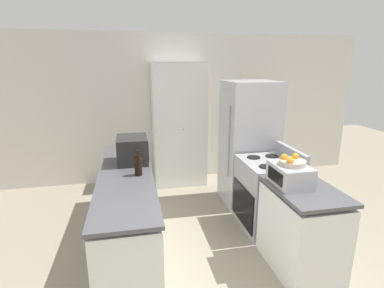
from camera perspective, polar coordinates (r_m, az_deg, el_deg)
wall_back at (r=5.43m, az=-3.33°, el=6.73°), size 7.00×0.06×2.60m
counter_left at (r=3.66m, az=-12.10°, el=-12.15°), size 0.60×2.49×0.90m
counter_right at (r=3.39m, az=20.03°, el=-15.15°), size 0.60×0.87×0.90m
pantry_cabinet at (r=5.18m, az=-2.47°, el=3.52°), size 0.90×0.53×2.10m
stove at (r=4.04m, az=14.09°, el=-9.21°), size 0.66×0.78×1.06m
refrigerator at (r=4.58m, az=10.71°, el=0.12°), size 0.76×0.73×1.85m
microwave at (r=3.77m, az=-11.27°, el=-1.06°), size 0.37×0.47×0.32m
wine_bottle at (r=3.33m, az=-10.22°, el=-4.07°), size 0.08×0.08×0.28m
toaster_oven at (r=3.19m, az=18.15°, el=-5.60°), size 0.33×0.43×0.21m
fruit_bowl at (r=3.15m, az=18.48°, el=-3.19°), size 0.26×0.26×0.10m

